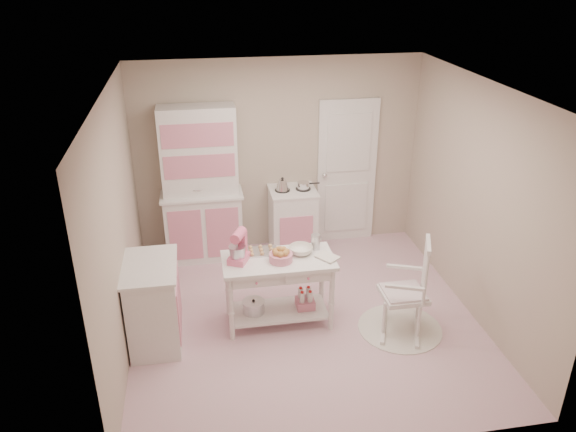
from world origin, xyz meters
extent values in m
plane|color=pink|center=(0.00, 0.00, 0.00)|extent=(3.80, 3.80, 0.00)
cube|color=white|center=(0.00, 0.00, 2.60)|extent=(3.80, 3.80, 0.04)
cube|color=#B6AB94|center=(0.00, 1.90, 1.30)|extent=(3.80, 0.04, 2.60)
cube|color=#B6AB94|center=(0.00, -1.90, 1.30)|extent=(3.80, 0.04, 2.60)
cube|color=#B6AB94|center=(-1.90, 0.00, 1.30)|extent=(0.04, 3.80, 2.60)
cube|color=#B6AB94|center=(1.90, 0.00, 1.30)|extent=(0.04, 3.80, 2.60)
cube|color=white|center=(0.95, 1.87, 1.02)|extent=(0.82, 0.05, 2.04)
cube|color=white|center=(-1.05, 1.66, 1.04)|extent=(1.06, 0.50, 2.08)
cube|color=white|center=(0.15, 1.61, 0.46)|extent=(0.62, 0.57, 0.92)
cube|color=white|center=(-1.63, -0.11, 0.46)|extent=(0.54, 0.84, 0.92)
cylinder|color=white|center=(0.99, -0.36, 0.01)|extent=(0.92, 0.92, 0.01)
cube|color=white|center=(0.99, -0.36, 0.55)|extent=(0.71, 0.84, 1.10)
cube|color=white|center=(-0.30, 0.00, 0.40)|extent=(1.20, 0.60, 0.80)
cube|color=pink|center=(-0.72, 0.02, 0.97)|extent=(0.30, 0.34, 0.34)
cube|color=silver|center=(-0.45, 0.18, 0.81)|extent=(0.34, 0.24, 0.02)
cylinder|color=pink|center=(-0.28, -0.05, 0.85)|extent=(0.25, 0.25, 0.09)
imported|color=white|center=(-0.04, 0.08, 0.84)|extent=(0.26, 0.26, 0.08)
cylinder|color=silver|center=(0.14, 0.16, 0.89)|extent=(0.10, 0.10, 0.17)
imported|color=white|center=(0.15, -0.12, 0.81)|extent=(0.28, 0.29, 0.02)
camera|label=1|loc=(-1.08, -5.17, 3.74)|focal=35.00mm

